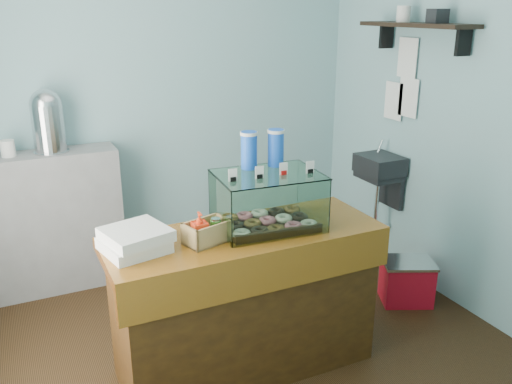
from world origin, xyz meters
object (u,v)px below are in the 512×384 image
coffee_urn (47,119)px  display_case (267,197)px  red_cooler (407,281)px  counter (245,301)px

coffee_urn → display_case: bearing=-56.0°
coffee_urn → red_cooler: (2.28, -1.39, -1.18)m
display_case → coffee_urn: coffee_urn is taller
display_case → coffee_urn: size_ratio=1.34×
counter → red_cooler: (1.42, 0.19, -0.29)m
coffee_urn → red_cooler: bearing=-31.3°
counter → coffee_urn: (-0.86, 1.58, 0.89)m
counter → display_case: bearing=18.5°
counter → red_cooler: 1.46m
counter → display_case: size_ratio=2.55×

